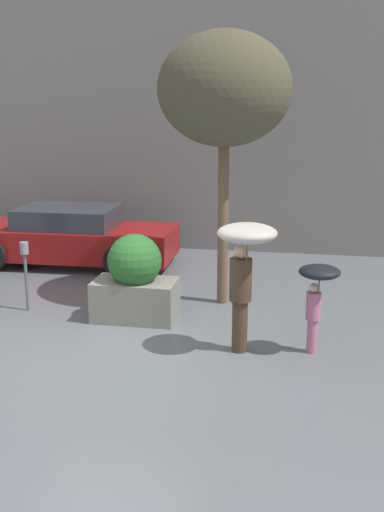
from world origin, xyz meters
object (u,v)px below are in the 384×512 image
planter_box (135,281)px  parked_car_near (69,237)px  street_tree (225,90)px  parking_meter (25,261)px  person_adult (245,257)px  person_child (317,287)px

planter_box → parked_car_near: (-2.29, 3.07, -0.05)m
parked_car_near → street_tree: street_tree is taller
parked_car_near → parking_meter: parked_car_near is taller
planter_box → parked_car_near: bearing=126.7°
planter_box → street_tree: size_ratio=0.31×
parked_car_near → parking_meter: bearing=-173.3°
person_adult → planter_box: bearing=-158.8°
person_adult → street_tree: 3.14m
planter_box → parking_meter: planter_box is taller
person_adult → person_child: bearing=60.4°
planter_box → parked_car_near: size_ratio=0.31×
person_child → street_tree: (-1.58, 2.03, 2.59)m
person_child → parked_car_near: person_child is taller
street_tree → parking_meter: bearing=-162.0°
person_adult → street_tree: size_ratio=0.41×
planter_box → street_tree: (1.25, 1.10, 2.93)m
parked_car_near → parking_meter: size_ratio=3.83×
parked_car_near → person_child: bearing=-129.0°
planter_box → parking_meter: 1.90m
planter_box → person_child: planter_box is taller
person_child → parked_car_near: size_ratio=0.29×
person_adult → parked_car_near: person_adult is taller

